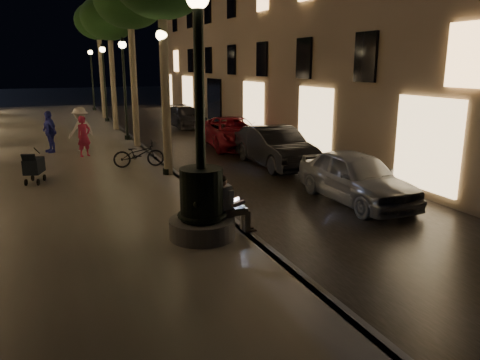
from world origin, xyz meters
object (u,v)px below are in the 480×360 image
lamp_curb_b (124,76)px  car_rear (185,117)px  tree_third (109,18)px  lamp_curb_d (92,71)px  lamp_curb_a (164,82)px  pedestrian_blue (50,132)px  fountain_lamppost (201,191)px  car_front (356,177)px  stroller (34,166)px  bicycle (139,154)px  car_second (275,147)px  pedestrian_red (84,136)px  pedestrian_white (81,129)px  car_third (233,133)px  tree_second (130,1)px  lamp_curb_c (104,73)px  tree_far (98,22)px  seated_man_laptop (229,202)px

lamp_curb_b → car_rear: size_ratio=1.11×
tree_third → lamp_curb_d: (0.00, 12.00, -2.90)m
lamp_curb_a → car_rear: lamp_curb_a is taller
car_rear → pedestrian_blue: size_ratio=2.52×
fountain_lamppost → lamp_curb_a: bearing=83.3°
car_front → stroller: bearing=150.1°
bicycle → car_second: bearing=-93.8°
pedestrian_blue → lamp_curb_d: bearing=143.1°
car_front → pedestrian_red: pedestrian_red is taller
car_rear → pedestrian_white: 9.82m
car_third → lamp_curb_a: bearing=-126.5°
tree_second → car_rear: size_ratio=1.71×
lamp_curb_c → car_second: size_ratio=1.06×
pedestrian_red → pedestrian_blue: pedestrian_blue is taller
lamp_curb_d → lamp_curb_c: bearing=-90.0°
tree_far → lamp_curb_a: 18.28m
lamp_curb_a → lamp_curb_b: same height
lamp_curb_b → tree_second: bearing=-87.1°
tree_third → pedestrian_white: size_ratio=3.94×
bicycle → stroller: bearing=115.6°
tree_second → lamp_curb_c: bearing=90.6°
tree_third → tree_second: bearing=-89.0°
car_third → bicycle: car_third is taller
car_front → car_second: bearing=90.3°
fountain_lamppost → car_rear: (5.00, 18.96, -0.58)m
bicycle → lamp_curb_a: bearing=-150.0°
seated_man_laptop → pedestrian_white: pedestrian_white is taller
tree_second → pedestrian_white: bearing=-172.2°
tree_far → seated_man_laptop: bearing=-90.4°
lamp_curb_b → lamp_curb_d: bearing=90.0°
lamp_curb_a → car_second: bearing=7.5°
lamp_curb_c → lamp_curb_d: (0.00, 8.00, 0.00)m
tree_far → tree_third: bearing=-90.8°
tree_far → pedestrian_red: size_ratio=4.67×
tree_third → tree_far: 6.01m
lamp_curb_a → pedestrian_red: 5.35m
lamp_curb_b → lamp_curb_c: bearing=90.0°
bicycle → lamp_curb_b: bearing=1.4°
car_front → fountain_lamppost: bearing=-162.9°
tree_far → fountain_lamppost: bearing=-91.9°
fountain_lamppost → pedestrian_red: fountain_lamppost is taller
fountain_lamppost → pedestrian_blue: (-2.80, 11.80, -0.15)m
fountain_lamppost → stroller: fountain_lamppost is taller
car_front → car_third: (0.03, 9.49, -0.02)m
car_rear → pedestrian_red: (-6.56, -8.66, 0.38)m
tree_third → pedestrian_red: 9.53m
fountain_lamppost → car_third: fountain_lamppost is taller
stroller → pedestrian_white: bearing=88.6°
fountain_lamppost → car_rear: 19.61m
stroller → pedestrian_red: pedestrian_red is taller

